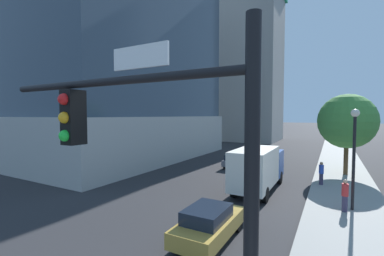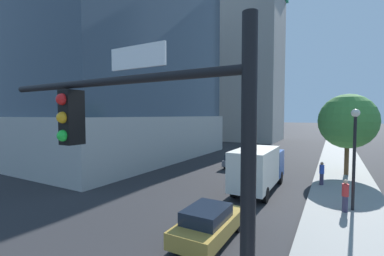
{
  "view_description": "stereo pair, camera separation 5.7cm",
  "coord_description": "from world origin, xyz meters",
  "px_view_note": "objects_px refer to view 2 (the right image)",
  "views": [
    {
      "loc": [
        6.98,
        -0.81,
        5.4
      ],
      "look_at": [
        -0.15,
        12.11,
        4.66
      ],
      "focal_mm": 23.82,
      "sensor_mm": 36.0,
      "label": 1
    },
    {
      "loc": [
        7.03,
        -0.78,
        5.4
      ],
      "look_at": [
        -0.15,
        12.11,
        4.66
      ],
      "focal_mm": 23.82,
      "sensor_mm": 36.0,
      "label": 2
    }
  ],
  "objects_px": {
    "street_tree": "(348,121)",
    "car_gray": "(238,160)",
    "street_lamp": "(355,144)",
    "construction_building": "(243,57)",
    "pedestrian_blue_shirt": "(322,173)",
    "car_gold": "(209,223)",
    "box_truck": "(258,167)",
    "traffic_light_pole": "(151,169)",
    "pedestrian_red_shirt": "(345,195)"
  },
  "relations": [
    {
      "from": "box_truck",
      "to": "pedestrian_red_shirt",
      "type": "bearing_deg",
      "value": -20.4
    },
    {
      "from": "car_gold",
      "to": "pedestrian_blue_shirt",
      "type": "bearing_deg",
      "value": 71.56
    },
    {
      "from": "box_truck",
      "to": "pedestrian_red_shirt",
      "type": "distance_m",
      "value": 5.62
    },
    {
      "from": "street_lamp",
      "to": "box_truck",
      "type": "height_order",
      "value": "street_lamp"
    },
    {
      "from": "street_tree",
      "to": "pedestrian_red_shirt",
      "type": "xyz_separation_m",
      "value": [
        -0.43,
        -10.18,
        -3.81
      ]
    },
    {
      "from": "car_gray",
      "to": "street_tree",
      "type": "bearing_deg",
      "value": 4.84
    },
    {
      "from": "car_gray",
      "to": "car_gold",
      "type": "height_order",
      "value": "car_gold"
    },
    {
      "from": "traffic_light_pole",
      "to": "pedestrian_blue_shirt",
      "type": "bearing_deg",
      "value": 84.32
    },
    {
      "from": "car_gray",
      "to": "pedestrian_blue_shirt",
      "type": "height_order",
      "value": "pedestrian_blue_shirt"
    },
    {
      "from": "traffic_light_pole",
      "to": "pedestrian_red_shirt",
      "type": "height_order",
      "value": "traffic_light_pole"
    },
    {
      "from": "street_tree",
      "to": "street_lamp",
      "type": "bearing_deg",
      "value": -90.29
    },
    {
      "from": "pedestrian_blue_shirt",
      "to": "street_lamp",
      "type": "bearing_deg",
      "value": -70.7
    },
    {
      "from": "construction_building",
      "to": "car_gray",
      "type": "relative_size",
      "value": 9.04
    },
    {
      "from": "street_lamp",
      "to": "car_gold",
      "type": "xyz_separation_m",
      "value": [
        -5.61,
        -6.76,
        -3.06
      ]
    },
    {
      "from": "car_gray",
      "to": "pedestrian_red_shirt",
      "type": "distance_m",
      "value": 13.19
    },
    {
      "from": "street_lamp",
      "to": "street_tree",
      "type": "relative_size",
      "value": 0.79
    },
    {
      "from": "car_gold",
      "to": "pedestrian_blue_shirt",
      "type": "distance_m",
      "value": 12.31
    },
    {
      "from": "street_lamp",
      "to": "car_gray",
      "type": "bearing_deg",
      "value": 137.61
    },
    {
      "from": "box_truck",
      "to": "car_gray",
      "type": "bearing_deg",
      "value": 118.75
    },
    {
      "from": "street_tree",
      "to": "car_gold",
      "type": "xyz_separation_m",
      "value": [
        -5.66,
        -16.42,
        -4.09
      ]
    },
    {
      "from": "car_gray",
      "to": "pedestrian_red_shirt",
      "type": "height_order",
      "value": "pedestrian_red_shirt"
    },
    {
      "from": "construction_building",
      "to": "pedestrian_red_shirt",
      "type": "bearing_deg",
      "value": -64.73
    },
    {
      "from": "car_gray",
      "to": "traffic_light_pole",
      "type": "bearing_deg",
      "value": -74.47
    },
    {
      "from": "construction_building",
      "to": "pedestrian_red_shirt",
      "type": "relative_size",
      "value": 22.93
    },
    {
      "from": "traffic_light_pole",
      "to": "car_gray",
      "type": "bearing_deg",
      "value": 105.53
    },
    {
      "from": "car_gold",
      "to": "pedestrian_red_shirt",
      "type": "bearing_deg",
      "value": 50.02
    },
    {
      "from": "construction_building",
      "to": "pedestrian_blue_shirt",
      "type": "bearing_deg",
      "value": -63.01
    },
    {
      "from": "car_gray",
      "to": "pedestrian_blue_shirt",
      "type": "xyz_separation_m",
      "value": [
        7.96,
        -3.92,
        0.33
      ]
    },
    {
      "from": "car_gold",
      "to": "street_lamp",
      "type": "bearing_deg",
      "value": 50.28
    },
    {
      "from": "street_tree",
      "to": "pedestrian_blue_shirt",
      "type": "distance_m",
      "value": 6.35
    },
    {
      "from": "car_gold",
      "to": "box_truck",
      "type": "xyz_separation_m",
      "value": [
        0.0,
        8.18,
        0.99
      ]
    },
    {
      "from": "car_gold",
      "to": "box_truck",
      "type": "bearing_deg",
      "value": 90.0
    },
    {
      "from": "street_lamp",
      "to": "pedestrian_red_shirt",
      "type": "height_order",
      "value": "street_lamp"
    },
    {
      "from": "street_tree",
      "to": "pedestrian_blue_shirt",
      "type": "height_order",
      "value": "street_tree"
    },
    {
      "from": "car_gray",
      "to": "box_truck",
      "type": "xyz_separation_m",
      "value": [
        4.07,
        -7.41,
        1.05
      ]
    },
    {
      "from": "construction_building",
      "to": "street_tree",
      "type": "relative_size",
      "value": 5.7
    },
    {
      "from": "construction_building",
      "to": "box_truck",
      "type": "bearing_deg",
      "value": -70.52
    },
    {
      "from": "traffic_light_pole",
      "to": "car_gold",
      "type": "bearing_deg",
      "value": 107.69
    },
    {
      "from": "street_tree",
      "to": "traffic_light_pole",
      "type": "bearing_deg",
      "value": -98.87
    },
    {
      "from": "car_gold",
      "to": "traffic_light_pole",
      "type": "bearing_deg",
      "value": -72.31
    },
    {
      "from": "construction_building",
      "to": "traffic_light_pole",
      "type": "bearing_deg",
      "value": -73.69
    },
    {
      "from": "street_lamp",
      "to": "street_tree",
      "type": "distance_m",
      "value": 9.71
    },
    {
      "from": "street_tree",
      "to": "box_truck",
      "type": "relative_size",
      "value": 0.99
    },
    {
      "from": "construction_building",
      "to": "pedestrian_blue_shirt",
      "type": "height_order",
      "value": "construction_building"
    },
    {
      "from": "street_tree",
      "to": "car_gray",
      "type": "bearing_deg",
      "value": -175.16
    },
    {
      "from": "traffic_light_pole",
      "to": "car_gold",
      "type": "distance_m",
      "value": 7.83
    },
    {
      "from": "construction_building",
      "to": "street_lamp",
      "type": "relative_size",
      "value": 7.24
    },
    {
      "from": "pedestrian_blue_shirt",
      "to": "pedestrian_red_shirt",
      "type": "relative_size",
      "value": 0.98
    },
    {
      "from": "traffic_light_pole",
      "to": "street_tree",
      "type": "relative_size",
      "value": 0.92
    },
    {
      "from": "street_tree",
      "to": "box_truck",
      "type": "bearing_deg",
      "value": -124.51
    }
  ]
}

